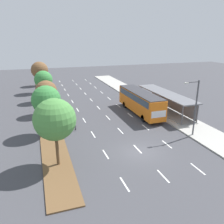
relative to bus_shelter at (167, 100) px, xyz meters
The scene contains 16 objects.
ground_plane 14.49m from the bus_shelter, 131.55° to the right, with size 140.00×140.00×0.00m, color #424247.
median_strip 20.17m from the bus_shelter, 152.59° to the left, with size 2.60×52.00×0.12m, color brown.
sidewalk_right 9.42m from the bus_shelter, 91.74° to the left, with size 4.50×52.00×0.15m, color #ADAAA3.
lane_divider_left 15.33m from the bus_shelter, 148.89° to the left, with size 0.14×48.24×0.01m.
lane_divider_center 12.50m from the bus_shelter, 140.47° to the left, with size 0.14×48.24×0.01m.
lane_divider_right 10.08m from the bus_shelter, 127.48° to the left, with size 0.14×48.24×0.01m.
bus_shelter is the anchor object (origin of this frame).
bus 4.32m from the bus_shelter, behind, with size 2.54×11.29×3.37m.
cyclist 15.03m from the bus_shelter, behind, with size 0.46×1.82×1.71m.
median_tree_nearest 20.85m from the bus_shelter, 148.90° to the right, with size 3.67×3.67×6.18m.
median_tree_second 18.45m from the bus_shelter, behind, with size 3.34×3.34×5.82m.
median_tree_third 18.26m from the bus_shelter, 166.14° to the left, with size 3.16×3.16×5.06m.
median_tree_fourth 21.39m from the bus_shelter, 146.09° to the left, with size 3.14×3.14×5.47m.
median_tree_fifth 26.62m from the bus_shelter, 132.88° to the left, with size 3.40×3.40×6.30m.
median_tree_farthest 32.46m from the bus_shelter, 123.86° to the left, with size 3.23×3.23×5.12m.
streetlight 9.58m from the bus_shelter, 103.04° to the right, with size 1.91×0.24×6.50m.
Camera 1 is at (-9.36, -18.79, 11.18)m, focal length 36.51 mm.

